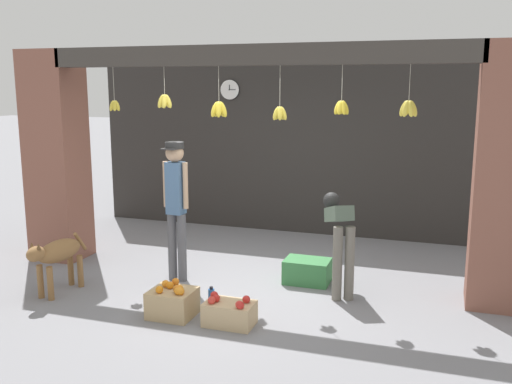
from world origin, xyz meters
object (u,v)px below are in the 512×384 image
at_px(fruit_crate_apples, 229,313).
at_px(water_bottle, 211,300).
at_px(dog, 57,254).
at_px(worker_stooping, 339,231).
at_px(produce_box_green, 307,271).
at_px(shopkeeper, 176,199).
at_px(fruit_crate_oranges, 173,302).
at_px(wall_clock, 230,90).

relative_size(fruit_crate_apples, water_bottle, 1.77).
distance_m(dog, fruit_crate_apples, 2.27).
bearing_deg(fruit_crate_apples, worker_stooping, 55.54).
height_order(produce_box_green, water_bottle, produce_box_green).
distance_m(shopkeeper, water_bottle, 1.46).
height_order(worker_stooping, fruit_crate_oranges, worker_stooping).
bearing_deg(worker_stooping, fruit_crate_oranges, -164.02).
bearing_deg(produce_box_green, fruit_crate_apples, -107.23).
bearing_deg(shopkeeper, produce_box_green, -159.95).
height_order(dog, shopkeeper, shopkeeper).
distance_m(produce_box_green, wall_clock, 3.72).
xyz_separation_m(fruit_crate_oranges, wall_clock, (-0.79, 3.79, 2.18)).
bearing_deg(wall_clock, water_bottle, -72.31).
bearing_deg(wall_clock, fruit_crate_apples, -69.28).
bearing_deg(produce_box_green, worker_stooping, -25.76).
xyz_separation_m(worker_stooping, wall_clock, (-2.32, 2.52, 1.59)).
bearing_deg(fruit_crate_oranges, produce_box_green, 52.69).
distance_m(shopkeeper, wall_clock, 3.05).
relative_size(produce_box_green, wall_clock, 1.63).
bearing_deg(shopkeeper, fruit_crate_oranges, 118.55).
xyz_separation_m(shopkeeper, produce_box_green, (1.57, 0.42, -0.90)).
bearing_deg(shopkeeper, fruit_crate_apples, 141.15).
bearing_deg(wall_clock, worker_stooping, -47.37).
relative_size(worker_stooping, water_bottle, 3.91).
bearing_deg(fruit_crate_oranges, dog, 173.49).
bearing_deg(shopkeeper, wall_clock, -78.03).
relative_size(shopkeeper, fruit_crate_oranges, 3.77).
height_order(fruit_crate_oranges, water_bottle, fruit_crate_oranges).
bearing_deg(water_bottle, worker_stooping, 40.84).
bearing_deg(dog, produce_box_green, 122.65).
distance_m(worker_stooping, fruit_crate_oranges, 2.08).
height_order(shopkeeper, fruit_crate_apples, shopkeeper).
xyz_separation_m(fruit_crate_oranges, fruit_crate_apples, (0.66, -0.02, -0.03)).
bearing_deg(wall_clock, produce_box_green, -50.66).
height_order(shopkeeper, water_bottle, shopkeeper).
bearing_deg(produce_box_green, fruit_crate_oranges, -127.31).
relative_size(dog, produce_box_green, 1.67).
relative_size(fruit_crate_oranges, fruit_crate_apples, 0.91).
bearing_deg(fruit_crate_apples, shopkeeper, 136.08).
xyz_separation_m(produce_box_green, water_bottle, (-0.77, -1.23, -0.01)).
xyz_separation_m(shopkeeper, fruit_crate_oranges, (0.45, -1.05, -0.88)).
bearing_deg(fruit_crate_oranges, shopkeeper, 113.48).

